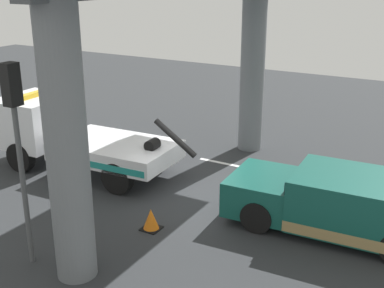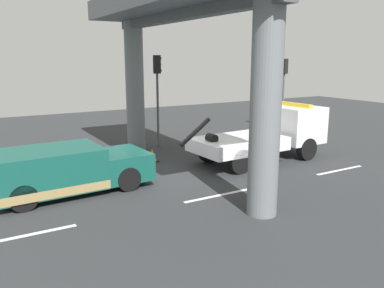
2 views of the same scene
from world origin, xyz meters
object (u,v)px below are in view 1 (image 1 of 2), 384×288
(towed_van_green, at_px, (340,204))
(traffic_light_near, at_px, (15,122))
(traffic_cone_orange, at_px, (151,220))
(tow_truck_white, at_px, (68,133))

(towed_van_green, relative_size, traffic_light_near, 1.15)
(traffic_light_near, relative_size, traffic_cone_orange, 8.08)
(tow_truck_white, distance_m, towed_van_green, 9.12)
(tow_truck_white, bearing_deg, traffic_cone_orange, 155.20)
(tow_truck_white, bearing_deg, towed_van_green, -179.72)
(traffic_light_near, distance_m, traffic_cone_orange, 4.34)
(towed_van_green, distance_m, traffic_light_near, 8.04)
(tow_truck_white, height_order, towed_van_green, tow_truck_white)
(tow_truck_white, xyz_separation_m, towed_van_green, (-9.11, -0.04, -0.42))
(towed_van_green, height_order, traffic_light_near, traffic_light_near)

